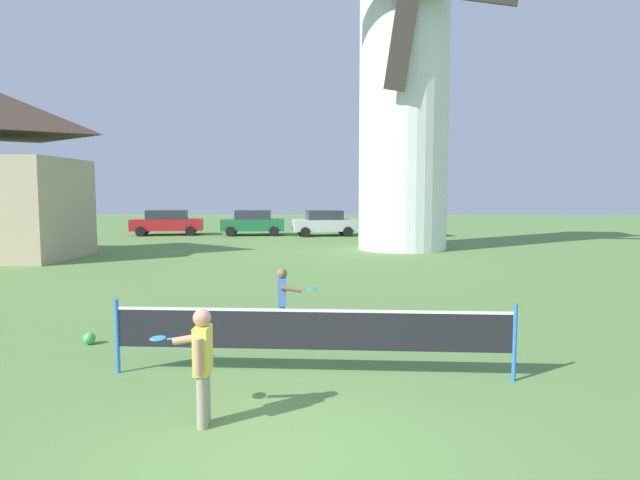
{
  "coord_description": "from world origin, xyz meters",
  "views": [
    {
      "loc": [
        0.7,
        -5.22,
        2.65
      ],
      "look_at": [
        0.11,
        4.33,
        1.81
      ],
      "focal_mm": 30.27,
      "sensor_mm": 36.0,
      "label": 1
    }
  ],
  "objects_px": {
    "player_near": "(201,360)",
    "parked_car_red": "(167,222)",
    "parked_car_silver": "(324,223)",
    "parked_car_black": "(401,223)",
    "stray_ball": "(89,338)",
    "tennis_net": "(312,330)",
    "parked_car_green": "(253,222)",
    "windmill": "(404,88)",
    "player_far": "(283,297)"
  },
  "relations": [
    {
      "from": "parked_car_silver",
      "to": "parked_car_black",
      "type": "bearing_deg",
      "value": -2.52
    },
    {
      "from": "stray_ball",
      "to": "parked_car_green",
      "type": "height_order",
      "value": "parked_car_green"
    },
    {
      "from": "player_near",
      "to": "parked_car_red",
      "type": "distance_m",
      "value": 28.78
    },
    {
      "from": "windmill",
      "to": "parked_car_red",
      "type": "xyz_separation_m",
      "value": [
        -13.88,
        7.45,
        -6.61
      ]
    },
    {
      "from": "windmill",
      "to": "player_near",
      "type": "relative_size",
      "value": 11.55
    },
    {
      "from": "player_near",
      "to": "parked_car_black",
      "type": "height_order",
      "value": "parked_car_black"
    },
    {
      "from": "player_far",
      "to": "parked_car_silver",
      "type": "height_order",
      "value": "parked_car_silver"
    },
    {
      "from": "player_near",
      "to": "stray_ball",
      "type": "distance_m",
      "value": 4.32
    },
    {
      "from": "tennis_net",
      "to": "parked_car_red",
      "type": "distance_m",
      "value": 27.6
    },
    {
      "from": "player_near",
      "to": "stray_ball",
      "type": "relative_size",
      "value": 6.39
    },
    {
      "from": "parked_car_green",
      "to": "parked_car_silver",
      "type": "relative_size",
      "value": 0.99
    },
    {
      "from": "parked_car_red",
      "to": "player_far",
      "type": "bearing_deg",
      "value": -66.01
    },
    {
      "from": "windmill",
      "to": "tennis_net",
      "type": "bearing_deg",
      "value": -99.22
    },
    {
      "from": "tennis_net",
      "to": "player_near",
      "type": "height_order",
      "value": "player_near"
    },
    {
      "from": "parked_car_green",
      "to": "tennis_net",
      "type": "bearing_deg",
      "value": -77.64
    },
    {
      "from": "parked_car_green",
      "to": "parked_car_red",
      "type": "bearing_deg",
      "value": -177.95
    },
    {
      "from": "player_far",
      "to": "parked_car_red",
      "type": "distance_m",
      "value": 25.29
    },
    {
      "from": "parked_car_red",
      "to": "windmill",
      "type": "bearing_deg",
      "value": -28.25
    },
    {
      "from": "tennis_net",
      "to": "parked_car_black",
      "type": "relative_size",
      "value": 1.23
    },
    {
      "from": "stray_ball",
      "to": "parked_car_red",
      "type": "bearing_deg",
      "value": 106.23
    },
    {
      "from": "parked_car_green",
      "to": "windmill",
      "type": "bearing_deg",
      "value": -42.0
    },
    {
      "from": "parked_car_red",
      "to": "parked_car_black",
      "type": "relative_size",
      "value": 0.98
    },
    {
      "from": "parked_car_green",
      "to": "player_near",
      "type": "bearing_deg",
      "value": -80.67
    },
    {
      "from": "windmill",
      "to": "parked_car_green",
      "type": "bearing_deg",
      "value": 138.0
    },
    {
      "from": "windmill",
      "to": "parked_car_red",
      "type": "distance_m",
      "value": 17.08
    },
    {
      "from": "tennis_net",
      "to": "parked_car_red",
      "type": "bearing_deg",
      "value": 113.43
    },
    {
      "from": "stray_ball",
      "to": "parked_car_black",
      "type": "xyz_separation_m",
      "value": [
        7.54,
        23.75,
        0.7
      ]
    },
    {
      "from": "parked_car_red",
      "to": "parked_car_silver",
      "type": "distance_m",
      "value": 9.82
    },
    {
      "from": "tennis_net",
      "to": "parked_car_silver",
      "type": "relative_size",
      "value": 1.41
    },
    {
      "from": "windmill",
      "to": "parked_car_silver",
      "type": "height_order",
      "value": "windmill"
    },
    {
      "from": "stray_ball",
      "to": "parked_car_red",
      "type": "distance_m",
      "value": 24.9
    },
    {
      "from": "parked_car_red",
      "to": "parked_car_green",
      "type": "xyz_separation_m",
      "value": [
        5.38,
        0.19,
        -0.0
      ]
    },
    {
      "from": "parked_car_silver",
      "to": "parked_car_black",
      "type": "distance_m",
      "value": 4.68
    },
    {
      "from": "tennis_net",
      "to": "stray_ball",
      "type": "relative_size",
      "value": 27.25
    },
    {
      "from": "player_near",
      "to": "parked_car_green",
      "type": "height_order",
      "value": "parked_car_green"
    },
    {
      "from": "windmill",
      "to": "player_near",
      "type": "bearing_deg",
      "value": -101.61
    },
    {
      "from": "tennis_net",
      "to": "parked_car_green",
      "type": "distance_m",
      "value": 26.12
    },
    {
      "from": "windmill",
      "to": "parked_car_black",
      "type": "distance_m",
      "value": 9.87
    },
    {
      "from": "player_far",
      "to": "parked_car_black",
      "type": "relative_size",
      "value": 0.27
    },
    {
      "from": "player_far",
      "to": "parked_car_red",
      "type": "bearing_deg",
      "value": 113.99
    },
    {
      "from": "stray_ball",
      "to": "parked_car_red",
      "type": "xyz_separation_m",
      "value": [
        -6.96,
        23.9,
        0.7
      ]
    },
    {
      "from": "stray_ball",
      "to": "tennis_net",
      "type": "bearing_deg",
      "value": -19.54
    },
    {
      "from": "parked_car_green",
      "to": "parked_car_black",
      "type": "xyz_separation_m",
      "value": [
        9.12,
        -0.34,
        0.0
      ]
    },
    {
      "from": "windmill",
      "to": "player_far",
      "type": "bearing_deg",
      "value": -102.94
    },
    {
      "from": "player_near",
      "to": "parked_car_silver",
      "type": "relative_size",
      "value": 0.33
    },
    {
      "from": "player_near",
      "to": "parked_car_red",
      "type": "relative_size",
      "value": 0.3
    },
    {
      "from": "parked_car_green",
      "to": "parked_car_black",
      "type": "relative_size",
      "value": 0.86
    },
    {
      "from": "player_far",
      "to": "stray_ball",
      "type": "bearing_deg",
      "value": -166.47
    },
    {
      "from": "parked_car_red",
      "to": "parked_car_silver",
      "type": "bearing_deg",
      "value": 0.33
    },
    {
      "from": "player_far",
      "to": "stray_ball",
      "type": "distance_m",
      "value": 3.47
    }
  ]
}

